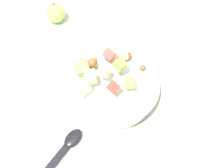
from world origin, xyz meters
The scene contains 5 objects.
ground_plane centered at (0.00, 0.00, 0.00)m, with size 2.40×2.40×0.00m, color silver.
placemat centered at (0.00, 0.00, 0.00)m, with size 0.46×0.37×0.01m, color #BCB299.
salad_bowl centered at (0.01, 0.01, 0.04)m, with size 0.26×0.26×0.11m.
serving_spoon centered at (0.22, 0.10, 0.01)m, with size 0.22×0.11×0.01m.
whole_apple centered at (0.01, -0.34, 0.03)m, with size 0.07×0.07×0.08m.
Camera 1 is at (0.22, 0.33, 0.65)m, focal length 41.16 mm.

